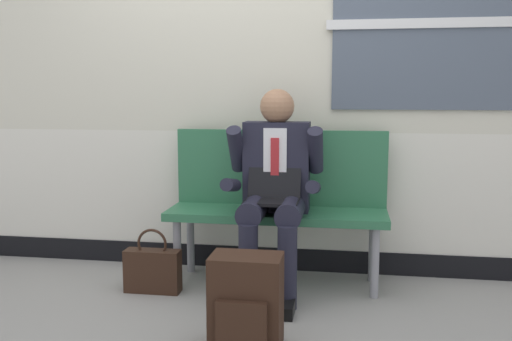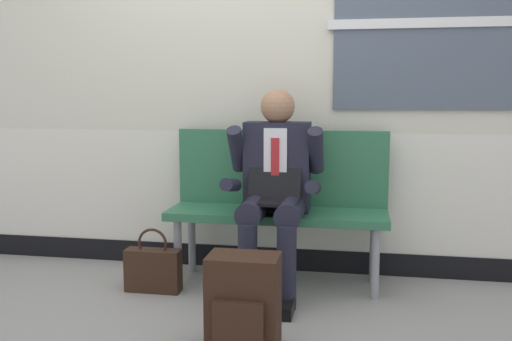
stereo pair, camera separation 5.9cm
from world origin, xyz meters
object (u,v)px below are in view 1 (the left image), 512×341
(backpack, at_px, (246,303))
(handbag, at_px, (153,270))
(bench_with_person, at_px, (278,196))
(person_seated, at_px, (274,186))

(backpack, height_order, handbag, backpack)
(bench_with_person, height_order, handbag, bench_with_person)
(backpack, relative_size, handbag, 1.14)
(bench_with_person, bearing_deg, handbag, -154.38)
(bench_with_person, relative_size, handbag, 3.47)
(person_seated, xyz_separation_m, handbag, (-0.72, -0.14, -0.51))
(person_seated, bearing_deg, handbag, -168.98)
(backpack, distance_m, handbag, 0.95)
(backpack, bearing_deg, handbag, 136.91)
(person_seated, bearing_deg, backpack, -92.27)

